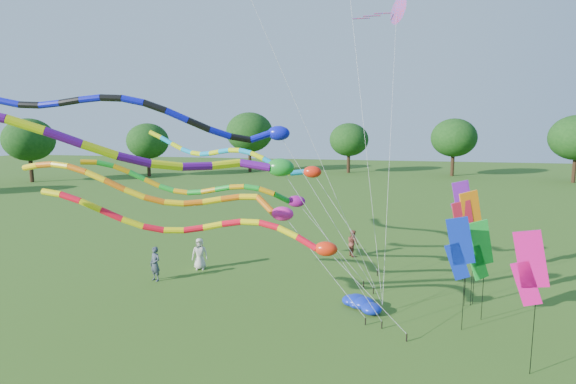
% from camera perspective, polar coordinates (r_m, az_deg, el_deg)
% --- Properties ---
extents(ground, '(160.00, 160.00, 0.00)m').
position_cam_1_polar(ground, '(17.89, 2.57, -18.26)').
color(ground, '#265416').
rests_on(ground, ground).
extents(tree_ring, '(116.56, 118.19, 8.87)m').
position_cam_1_polar(tree_ring, '(18.26, 10.78, -0.68)').
color(tree_ring, '#382314').
rests_on(tree_ring, ground).
extents(tube_kite_red, '(13.20, 1.90, 6.07)m').
position_cam_1_polar(tube_kite_red, '(18.10, -7.95, -4.34)').
color(tube_kite_red, black).
rests_on(tube_kite_red, ground).
extents(tube_kite_orange, '(14.15, 1.55, 6.92)m').
position_cam_1_polar(tube_kite_orange, '(19.93, -12.19, -0.36)').
color(tube_kite_orange, black).
rests_on(tube_kite_orange, ground).
extents(tube_kite_purple, '(16.54, 7.54, 9.21)m').
position_cam_1_polar(tube_kite_purple, '(16.40, -19.95, 5.07)').
color(tube_kite_purple, black).
rests_on(tube_kite_purple, ground).
extents(tube_kite_blue, '(16.06, 4.57, 9.81)m').
position_cam_1_polar(tube_kite_blue, '(21.05, -13.83, 8.48)').
color(tube_kite_blue, black).
rests_on(tube_kite_blue, ground).
extents(tube_kite_cyan, '(14.01, 3.55, 7.84)m').
position_cam_1_polar(tube_kite_cyan, '(27.26, -4.90, 3.99)').
color(tube_kite_cyan, black).
rests_on(tube_kite_cyan, ground).
extents(tube_kite_green, '(12.75, 2.92, 6.78)m').
position_cam_1_polar(tube_kite_green, '(22.81, -8.09, 0.36)').
color(tube_kite_green, black).
rests_on(tube_kite_green, ground).
extents(delta_kite_high_c, '(3.20, 7.59, 14.95)m').
position_cam_1_polar(delta_kite_high_c, '(26.94, 12.73, 20.35)').
color(delta_kite_high_c, black).
rests_on(delta_kite_high_c, ground).
extents(banner_pole_blue_a, '(1.16, 0.14, 4.49)m').
position_cam_1_polar(banner_pole_blue_a, '(19.46, 19.64, -6.34)').
color(banner_pole_blue_a, black).
rests_on(banner_pole_blue_a, ground).
extents(banner_pole_magenta_b, '(1.14, 0.40, 4.74)m').
position_cam_1_polar(banner_pole_magenta_b, '(16.96, 26.70, -8.09)').
color(banner_pole_magenta_b, black).
rests_on(banner_pole_magenta_b, ground).
extents(banner_pole_blue_b, '(1.11, 0.50, 4.65)m').
position_cam_1_polar(banner_pole_blue_b, '(22.17, 20.95, -4.17)').
color(banner_pole_blue_b, black).
rests_on(banner_pole_blue_b, ground).
extents(banner_pole_green, '(1.13, 0.42, 4.18)m').
position_cam_1_polar(banner_pole_green, '(20.71, 21.75, -6.44)').
color(banner_pole_green, black).
rests_on(banner_pole_green, ground).
extents(banner_pole_red, '(1.14, 0.40, 4.72)m').
position_cam_1_polar(banner_pole_red, '(21.84, 20.01, -4.12)').
color(banner_pole_red, black).
rests_on(banner_pole_red, ground).
extents(banner_pole_violet, '(1.16, 0.29, 5.13)m').
position_cam_1_polar(banner_pole_violet, '(25.27, 19.90, -1.49)').
color(banner_pole_violet, black).
rests_on(banner_pole_violet, ground).
extents(banner_pole_orange, '(1.12, 0.46, 5.13)m').
position_cam_1_polar(banner_pole_orange, '(21.90, 20.77, -3.04)').
color(banner_pole_orange, black).
rests_on(banner_pole_orange, ground).
extents(blue_nylon_heap, '(1.55, 1.89, 0.51)m').
position_cam_1_polar(blue_nylon_heap, '(21.34, 9.32, -13.10)').
color(blue_nylon_heap, '#0D23AF').
rests_on(blue_nylon_heap, ground).
extents(person_a, '(0.96, 0.77, 1.72)m').
position_cam_1_polar(person_a, '(26.68, -10.42, -7.22)').
color(person_a, beige).
rests_on(person_a, ground).
extents(person_b, '(0.75, 0.65, 1.75)m').
position_cam_1_polar(person_b, '(25.34, -15.47, -8.21)').
color(person_b, '#38414F').
rests_on(person_b, ground).
extents(person_c, '(0.89, 0.96, 1.57)m').
position_cam_1_polar(person_c, '(29.00, 7.71, -6.01)').
color(person_c, brown).
rests_on(person_c, ground).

